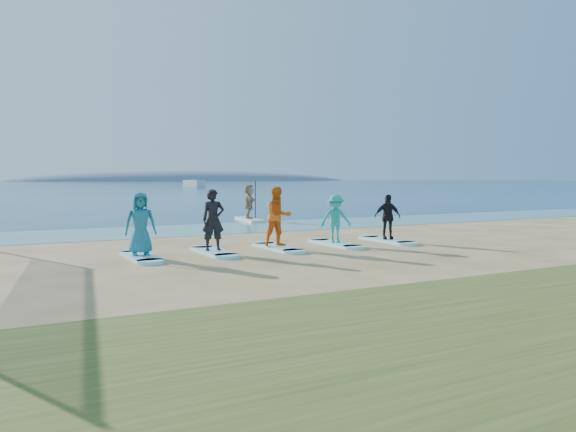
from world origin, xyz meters
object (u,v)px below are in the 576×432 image
student_2 (278,216)px  student_4 (387,217)px  boat_offshore_b (194,186)px  paddleboarder (249,201)px  surfboard_0 (141,257)px  surfboard_4 (387,240)px  student_3 (336,219)px  paddleboard (249,220)px  surfboard_1 (214,252)px  student_0 (140,224)px  surfboard_2 (278,248)px  surfboard_3 (335,244)px  student_1 (213,220)px

student_2 → student_4: bearing=3.5°
boat_offshore_b → student_2: 113.85m
paddleboarder → boat_offshore_b: (29.81, 98.22, -0.98)m
surfboard_0 → surfboard_4: size_ratio=1.00×
student_3 → surfboard_4: 2.24m
paddleboarder → student_3: 10.70m
paddleboard → surfboard_1: paddleboard is taller
student_0 → surfboard_4: bearing=5.6°
surfboard_1 → paddleboard: bearing=61.1°
student_4 → surfboard_2: bearing=-156.3°
student_3 → student_0: bearing=-162.0°
paddleboard → surfboard_3: paddleboard is taller
boat_offshore_b → surfboard_4: (-29.37, -108.79, 0.04)m
surfboard_0 → student_3: bearing=0.0°
paddleboard → student_1: 12.11m
boat_offshore_b → surfboard_4: bearing=-119.5°
surfboard_2 → student_2: size_ratio=1.21×
student_0 → surfboard_3: (6.27, 0.00, -0.90)m
paddleboard → paddleboarder: paddleboarder is taller
student_0 → surfboard_3: bearing=5.6°
paddleboard → student_3: bearing=-91.8°
surfboard_3 → student_4: student_4 is taller
boat_offshore_b → surfboard_1: boat_offshore_b is taller
surfboard_4 → student_2: bearing=180.0°
student_0 → surfboard_0: bearing=0.0°
surfboard_1 → student_3: student_3 is taller
surfboard_2 → paddleboarder: bearing=70.5°
paddleboarder → student_3: (-1.65, -10.57, -0.11)m
student_1 → surfboard_2: 2.29m
student_0 → surfboard_4: 8.41m
paddleboarder → surfboard_0: (-7.92, -10.57, -0.93)m
surfboard_4 → student_4: (0.00, 0.00, 0.81)m
student_2 → surfboard_1: bearing=-176.5°
surfboard_1 → surfboard_0: bearing=180.0°
student_2 → student_0: bearing=-176.5°
surfboard_2 → student_3: student_3 is taller
surfboard_0 → student_2: student_2 is taller
surfboard_0 → student_0: (0.00, 0.00, 0.90)m
paddleboarder → student_1: (-5.83, -10.57, -0.00)m
student_0 → student_4: 8.36m
boat_offshore_b → surfboard_2: 113.85m
surfboard_2 → student_0: bearing=180.0°
surfboard_3 → surfboard_4: bearing=0.0°
surfboard_1 → paddleboarder: bearing=61.1°
boat_offshore_b → student_4: bearing=-119.5°
student_4 → student_3: bearing=-156.3°
boat_offshore_b → student_3: size_ratio=3.73×
surfboard_2 → surfboard_4: size_ratio=1.00×
boat_offshore_b → student_1: student_1 is taller
surfboard_0 → student_0: student_0 is taller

